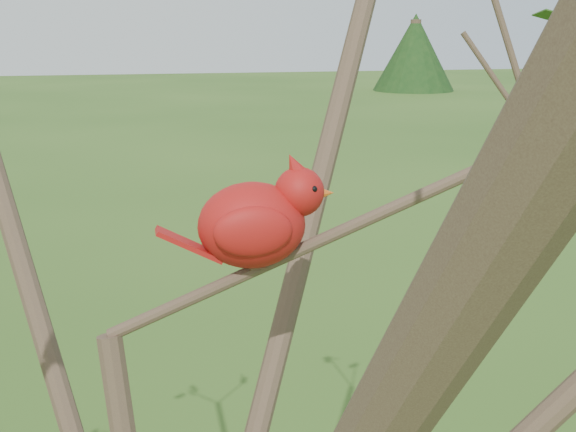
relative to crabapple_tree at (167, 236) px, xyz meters
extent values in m
sphere|color=#A21916|center=(0.55, 0.14, 0.00)|extent=(0.04, 0.04, 0.04)
ellipsoid|color=#B51B0F|center=(0.12, 0.11, -0.02)|extent=(0.15, 0.12, 0.12)
sphere|color=#B51B0F|center=(0.19, 0.11, 0.02)|extent=(0.07, 0.07, 0.07)
cone|color=#B51B0F|center=(0.18, 0.11, 0.05)|extent=(0.05, 0.04, 0.05)
cone|color=#D85914|center=(0.22, 0.11, 0.02)|extent=(0.03, 0.03, 0.02)
ellipsoid|color=black|center=(0.21, 0.11, 0.01)|extent=(0.02, 0.04, 0.03)
cube|color=#B51B0F|center=(0.04, 0.11, -0.05)|extent=(0.09, 0.04, 0.05)
ellipsoid|color=#B51B0F|center=(0.12, 0.15, -0.02)|extent=(0.11, 0.03, 0.07)
ellipsoid|color=#B51B0F|center=(0.11, 0.06, -0.02)|extent=(0.11, 0.03, 0.07)
cylinder|color=#412D23|center=(11.69, 26.19, -0.75)|extent=(0.41, 0.41, 2.74)
cone|color=black|center=(11.69, 26.19, -0.64)|extent=(3.20, 3.20, 2.97)
camera|label=1|loc=(-0.05, -0.82, 0.23)|focal=45.00mm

